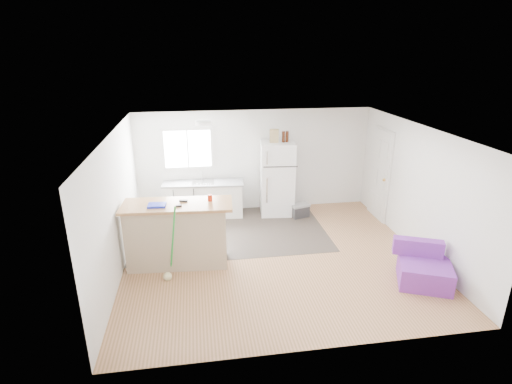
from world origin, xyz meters
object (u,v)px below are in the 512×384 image
cardboard_box (274,136)px  bottle_left (283,137)px  kitchen_cabinets (204,199)px  peninsula (177,234)px  refrigerator (277,178)px  purple_seat (423,269)px  cleaner_jug (184,262)px  cooler (300,210)px  mop (169,267)px  bottle_right (287,136)px  blue_tray (157,205)px  red_cup (210,198)px

cardboard_box → bottle_left: (0.21, -0.00, -0.02)m
kitchen_cabinets → peninsula: (-0.53, -2.18, 0.18)m
refrigerator → bottle_left: 1.00m
purple_seat → cardboard_box: 4.14m
cleaner_jug → bottle_left: bottle_left is taller
refrigerator → cooler: bearing=-29.1°
mop → bottle_right: 3.98m
refrigerator → cooler: 0.91m
blue_tray → bottle_left: bearing=38.3°
peninsula → refrigerator: 3.07m
red_cup → mop: bearing=-144.1°
purple_seat → cooler: bearing=137.4°
refrigerator → bottle_right: 1.01m
blue_tray → red_cup: bearing=7.0°
peninsula → blue_tray: (-0.30, -0.07, 0.60)m
kitchen_cabinets → cooler: bearing=-6.0°
purple_seat → peninsula: bearing=-173.8°
red_cup → bottle_left: 2.72m
blue_tray → bottle_right: bearing=37.6°
mop → bottle_left: bottle_left is taller
cooler → bottle_left: bottle_left is taller
kitchen_cabinets → peninsula: 2.25m
kitchen_cabinets → cleaner_jug: 2.43m
red_cup → cardboard_box: 2.60m
peninsula → mop: size_ratio=1.45×
refrigerator → kitchen_cabinets: bearing=-177.4°
refrigerator → purple_seat: (1.82, -3.33, -0.62)m
cooler → mop: bearing=-158.0°
cleaner_jug → refrigerator: bearing=42.0°
blue_tray → bottle_right: 3.53m
cooler → cardboard_box: cardboard_box is taller
kitchen_cabinets → bottle_left: (1.83, -0.14, 1.43)m
red_cup → cardboard_box: cardboard_box is taller
cardboard_box → bottle_right: (0.30, 0.01, -0.02)m
bottle_right → kitchen_cabinets: bearing=176.2°
kitchen_cabinets → cooler: size_ratio=3.93×
cleaner_jug → cooler: bearing=31.8°
cleaner_jug → bottle_right: bearing=38.9°
refrigerator → red_cup: size_ratio=14.37×
cleaner_jug → peninsula: bearing=109.5°
cardboard_box → bottle_left: 0.21m
purple_seat → bottle_left: 4.03m
peninsula → cooler: 3.27m
peninsula → bottle_right: bearing=43.8°
cooler → mop: mop is taller
refrigerator → bottle_right: (0.20, -0.04, 0.99)m
refrigerator → blue_tray: refrigerator is taller
kitchen_cabinets → cooler: kitchen_cabinets is taller
kitchen_cabinets → red_cup: size_ratio=15.68×
bottle_right → cooler: bearing=-46.4°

